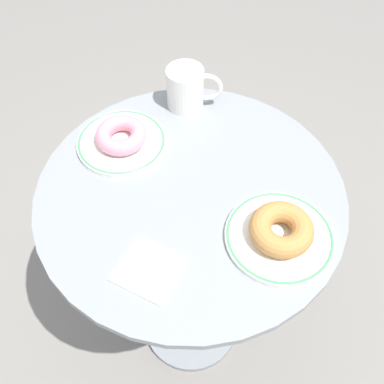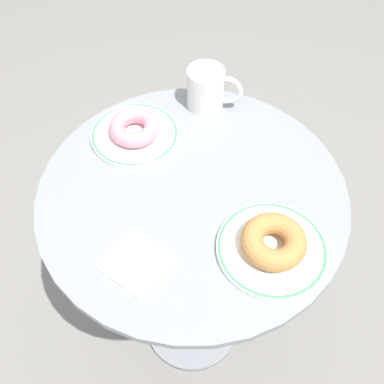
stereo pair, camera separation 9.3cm
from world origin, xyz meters
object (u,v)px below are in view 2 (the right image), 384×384
at_px(donut_old_fashioned, 274,241).
at_px(coffee_mug, 207,88).
at_px(paper_napkin, 136,262).
at_px(plate_left, 135,134).
at_px(plate_right, 272,249).
at_px(cafe_table, 192,244).
at_px(donut_pink_frosted, 136,127).

xyz_separation_m(donut_old_fashioned, coffee_mug, (-0.39, 0.17, 0.02)).
xyz_separation_m(paper_napkin, coffee_mug, (-0.25, 0.39, 0.05)).
height_order(plate_left, coffee_mug, coffee_mug).
bearing_deg(coffee_mug, plate_right, -24.01).
bearing_deg(coffee_mug, cafe_table, -47.37).
relative_size(donut_pink_frosted, donut_old_fashioned, 0.93).
height_order(donut_old_fashioned, coffee_mug, coffee_mug).
height_order(donut_pink_frosted, donut_old_fashioned, donut_old_fashioned).
xyz_separation_m(plate_right, coffee_mug, (-0.39, 0.17, 0.05)).
xyz_separation_m(cafe_table, paper_napkin, (0.06, -0.19, 0.22)).
height_order(plate_left, paper_napkin, plate_left).
bearing_deg(paper_napkin, coffee_mug, 122.18).
height_order(cafe_table, paper_napkin, paper_napkin).
height_order(donut_pink_frosted, coffee_mug, coffee_mug).
relative_size(paper_napkin, coffee_mug, 0.94).
distance_m(cafe_table, donut_pink_frosted, 0.32).
relative_size(donut_pink_frosted, paper_napkin, 1.03).
bearing_deg(cafe_table, paper_napkin, -71.83).
height_order(plate_right, coffee_mug, coffee_mug).
distance_m(plate_right, coffee_mug, 0.43).
distance_m(plate_left, plate_right, 0.42).
height_order(plate_left, plate_right, same).
bearing_deg(plate_left, cafe_table, 0.18).
xyz_separation_m(plate_left, donut_pink_frosted, (0.00, 0.00, 0.02)).
bearing_deg(plate_left, donut_old_fashioned, 3.43).
bearing_deg(donut_pink_frosted, paper_napkin, -36.09).
relative_size(cafe_table, plate_right, 3.59).
bearing_deg(paper_napkin, plate_left, 144.80).
height_order(cafe_table, coffee_mug, coffee_mug).
height_order(plate_left, donut_old_fashioned, donut_old_fashioned).
distance_m(cafe_table, paper_napkin, 0.30).
xyz_separation_m(plate_left, donut_old_fashioned, (0.42, 0.02, 0.03)).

